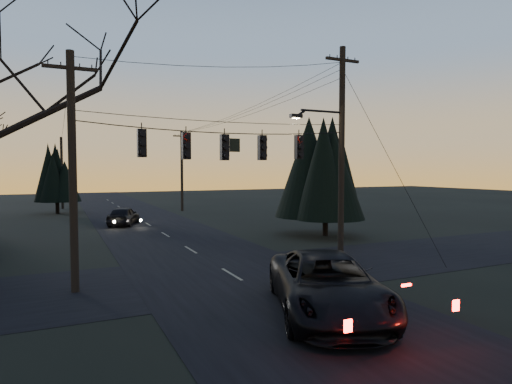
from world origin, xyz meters
name	(u,v)px	position (x,y,z in m)	size (l,w,h in m)	color
ground_plane	(413,384)	(0.00, 0.00, 0.00)	(160.00, 160.00, 0.00)	black
main_road	(173,239)	(0.00, 20.00, 0.01)	(8.00, 120.00, 0.02)	black
cross_road	(232,275)	(0.00, 10.00, 0.01)	(60.00, 7.00, 0.02)	black
utility_pole_right	(340,263)	(5.50, 10.00, 0.00)	(5.00, 0.30, 10.00)	black
utility_pole_left	(75,292)	(-6.00, 10.00, 0.00)	(1.80, 0.30, 8.50)	black
utility_pole_far_r	(182,211)	(5.50, 38.00, 0.00)	(1.80, 0.30, 8.50)	black
utility_pole_far_l	(63,209)	(-6.00, 46.00, 0.00)	(0.30, 0.30, 8.00)	black
span_signal_assembly	(226,146)	(-0.24, 10.00, 5.33)	(11.50, 0.44, 1.49)	black
evergreen_right	(326,171)	(9.50, 17.15, 4.31)	(4.62, 4.62, 7.42)	black
evergreen_dist	(57,175)	(-6.53, 40.31, 3.80)	(3.18, 3.18, 6.42)	black
suv_near	(327,285)	(0.80, 4.25, 0.89)	(2.96, 6.42, 1.79)	black
sedan_oncoming_a	(124,216)	(-1.83, 28.25, 0.74)	(1.74, 4.33, 1.47)	black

